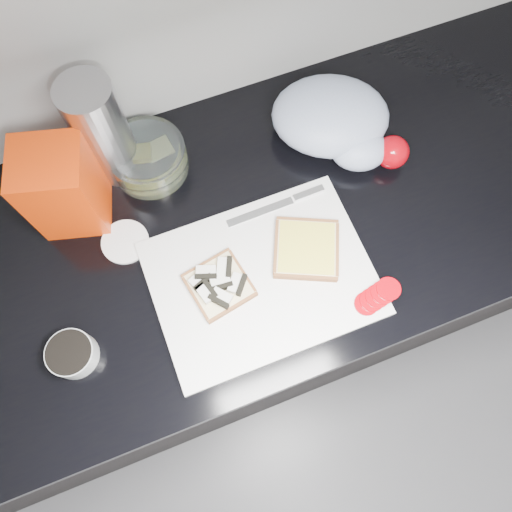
# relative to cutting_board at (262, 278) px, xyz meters

# --- Properties ---
(base_cabinet) EXTENTS (3.50, 0.60, 0.86)m
(base_cabinet) POSITION_rel_cutting_board_xyz_m (-0.03, 0.12, -0.48)
(base_cabinet) COLOR black
(base_cabinet) RESTS_ON ground
(countertop) EXTENTS (3.50, 0.64, 0.04)m
(countertop) POSITION_rel_cutting_board_xyz_m (-0.03, 0.12, -0.03)
(countertop) COLOR black
(countertop) RESTS_ON base_cabinet
(cutting_board) EXTENTS (0.40, 0.30, 0.01)m
(cutting_board) POSITION_rel_cutting_board_xyz_m (0.00, 0.00, 0.00)
(cutting_board) COLOR silver
(cutting_board) RESTS_ON countertop
(bread_left) EXTENTS (0.13, 0.13, 0.03)m
(bread_left) POSITION_rel_cutting_board_xyz_m (-0.08, 0.01, 0.02)
(bread_left) COLOR #F8E4AE
(bread_left) RESTS_ON cutting_board
(bread_right) EXTENTS (0.16, 0.16, 0.02)m
(bread_right) POSITION_rel_cutting_board_xyz_m (0.10, 0.02, 0.01)
(bread_right) COLOR #F8E4AE
(bread_right) RESTS_ON cutting_board
(tomato_slices) EXTENTS (0.10, 0.06, 0.02)m
(tomato_slices) POSITION_rel_cutting_board_xyz_m (0.18, -0.11, 0.02)
(tomato_slices) COLOR #98030B
(tomato_slices) RESTS_ON cutting_board
(knife) EXTENTS (0.20, 0.02, 0.01)m
(knife) POSITION_rel_cutting_board_xyz_m (0.10, 0.12, 0.01)
(knife) COLOR silver
(knife) RESTS_ON cutting_board
(seed_tub) EXTENTS (0.08, 0.08, 0.04)m
(seed_tub) POSITION_rel_cutting_board_xyz_m (-0.36, -0.01, 0.02)
(seed_tub) COLOR #ADB2B3
(seed_tub) RESTS_ON countertop
(tub_lid) EXTENTS (0.11, 0.11, 0.01)m
(tub_lid) POSITION_rel_cutting_board_xyz_m (-0.22, 0.16, -0.00)
(tub_lid) COLOR white
(tub_lid) RESTS_ON countertop
(glass_bowl) EXTENTS (0.15, 0.15, 0.06)m
(glass_bowl) POSITION_rel_cutting_board_xyz_m (-0.12, 0.31, 0.03)
(glass_bowl) COLOR silver
(glass_bowl) RESTS_ON countertop
(bread_bag) EXTENTS (0.15, 0.14, 0.19)m
(bread_bag) POSITION_rel_cutting_board_xyz_m (-0.28, 0.26, 0.09)
(bread_bag) COLOR #E63803
(bread_bag) RESTS_ON countertop
(steel_canister) EXTENTS (0.10, 0.10, 0.23)m
(steel_canister) POSITION_rel_cutting_board_xyz_m (-0.18, 0.33, 0.11)
(steel_canister) COLOR #A6A6AB
(steel_canister) RESTS_ON countertop
(grocery_bag) EXTENTS (0.29, 0.28, 0.10)m
(grocery_bag) POSITION_rel_cutting_board_xyz_m (0.25, 0.24, 0.04)
(grocery_bag) COLOR #9FAAC4
(grocery_bag) RESTS_ON countertop
(whole_tomatoes) EXTENTS (0.12, 0.11, 0.07)m
(whole_tomatoes) POSITION_rel_cutting_board_xyz_m (0.31, 0.16, 0.03)
(whole_tomatoes) COLOR #98030B
(whole_tomatoes) RESTS_ON countertop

